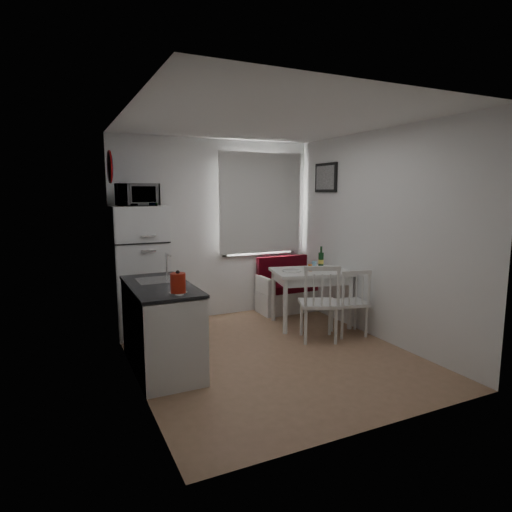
{
  "coord_description": "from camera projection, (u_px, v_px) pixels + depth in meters",
  "views": [
    {
      "loc": [
        -2.16,
        -4.17,
        1.84
      ],
      "look_at": [
        0.06,
        0.5,
        1.07
      ],
      "focal_mm": 30.0,
      "sensor_mm": 36.0,
      "label": 1
    }
  ],
  "objects": [
    {
      "name": "wall_sign",
      "position": [
        111.0,
        167.0,
        5.26
      ],
      "size": [
        0.03,
        0.4,
        0.4
      ],
      "primitive_type": "cylinder",
      "rotation": [
        0.0,
        1.57,
        0.0
      ],
      "color": "#1B41A6",
      "rests_on": "wall_left"
    },
    {
      "name": "window",
      "position": [
        259.0,
        206.0,
        6.5
      ],
      "size": [
        1.22,
        0.06,
        1.47
      ],
      "primitive_type": "cube",
      "color": "white",
      "rests_on": "wall_back"
    },
    {
      "name": "wall_left",
      "position": [
        131.0,
        249.0,
        4.08
      ],
      "size": [
        0.02,
        3.5,
        2.6
      ],
      "primitive_type": "cube",
      "color": "white",
      "rests_on": "floor"
    },
    {
      "name": "fridge",
      "position": [
        140.0,
        271.0,
        5.54
      ],
      "size": [
        0.67,
        0.67,
        1.67
      ],
      "primitive_type": "cube",
      "color": "white",
      "rests_on": "floor"
    },
    {
      "name": "picture_frame",
      "position": [
        326.0,
        178.0,
        6.22
      ],
      "size": [
        0.04,
        0.52,
        0.42
      ],
      "primitive_type": "cube",
      "color": "black",
      "rests_on": "wall_right"
    },
    {
      "name": "kitchen_counter",
      "position": [
        161.0,
        326.0,
        4.47
      ],
      "size": [
        0.62,
        1.32,
        1.16
      ],
      "color": "white",
      "rests_on": "floor"
    },
    {
      "name": "curtain",
      "position": [
        261.0,
        203.0,
        6.43
      ],
      "size": [
        1.35,
        0.02,
        1.5
      ],
      "primitive_type": "cube",
      "color": "white",
      "rests_on": "wall_back"
    },
    {
      "name": "floor",
      "position": [
        270.0,
        354.0,
        4.91
      ],
      "size": [
        3.0,
        3.5,
        0.02
      ],
      "primitive_type": "cube",
      "color": "#997251",
      "rests_on": "ground"
    },
    {
      "name": "microwave",
      "position": [
        137.0,
        195.0,
        5.35
      ],
      "size": [
        0.5,
        0.34,
        0.28
      ],
      "primitive_type": "imported",
      "color": "white",
      "rests_on": "fridge"
    },
    {
      "name": "dining_table",
      "position": [
        311.0,
        276.0,
        5.91
      ],
      "size": [
        1.17,
        0.94,
        0.78
      ],
      "rotation": [
        0.0,
        0.0,
        -0.23
      ],
      "color": "white",
      "rests_on": "floor"
    },
    {
      "name": "kettle",
      "position": [
        178.0,
        283.0,
        3.93
      ],
      "size": [
        0.17,
        0.17,
        0.22
      ],
      "primitive_type": "cylinder",
      "color": "#A91D0D",
      "rests_on": "kitchen_counter"
    },
    {
      "name": "plate",
      "position": [
        292.0,
        271.0,
        5.78
      ],
      "size": [
        0.26,
        0.26,
        0.02
      ],
      "primitive_type": "cylinder",
      "color": "white",
      "rests_on": "dining_table"
    },
    {
      "name": "ceiling",
      "position": [
        271.0,
        120.0,
        4.53
      ],
      "size": [
        3.0,
        3.5,
        0.02
      ],
      "primitive_type": "cube",
      "color": "white",
      "rests_on": "wall_back"
    },
    {
      "name": "chair_left",
      "position": [
        323.0,
        295.0,
        5.22
      ],
      "size": [
        0.59,
        0.59,
        0.52
      ],
      "rotation": [
        0.0,
        0.0,
        -0.4
      ],
      "color": "white",
      "rests_on": "floor"
    },
    {
      "name": "chair_right",
      "position": [
        354.0,
        295.0,
        5.44
      ],
      "size": [
        0.49,
        0.47,
        0.47
      ],
      "rotation": [
        0.0,
        0.0,
        -0.21
      ],
      "color": "white",
      "rests_on": "floor"
    },
    {
      "name": "wall_right",
      "position": [
        376.0,
        236.0,
        5.36
      ],
      "size": [
        0.02,
        3.5,
        2.6
      ],
      "primitive_type": "cube",
      "color": "white",
      "rests_on": "floor"
    },
    {
      "name": "drinking_glass_blue",
      "position": [
        314.0,
        265.0,
        5.96
      ],
      "size": [
        0.07,
        0.07,
        0.11
      ],
      "primitive_type": "cylinder",
      "color": "#85C4E3",
      "rests_on": "dining_table"
    },
    {
      "name": "wine_bottle",
      "position": [
        321.0,
        257.0,
        6.06
      ],
      "size": [
        0.08,
        0.08,
        0.31
      ],
      "primitive_type": null,
      "color": "#123918",
      "rests_on": "dining_table"
    },
    {
      "name": "wall_front",
      "position": [
        379.0,
        266.0,
        3.16
      ],
      "size": [
        3.0,
        0.02,
        2.6
      ],
      "primitive_type": "cube",
      "color": "white",
      "rests_on": "floor"
    },
    {
      "name": "bench",
      "position": [
        294.0,
        292.0,
        6.73
      ],
      "size": [
        1.18,
        0.45,
        0.85
      ],
      "color": "white",
      "rests_on": "floor"
    },
    {
      "name": "drinking_glass_orange",
      "position": [
        310.0,
        268.0,
        5.82
      ],
      "size": [
        0.06,
        0.06,
        0.09
      ],
      "primitive_type": "cylinder",
      "color": "orange",
      "rests_on": "dining_table"
    },
    {
      "name": "wall_back",
      "position": [
        216.0,
        229.0,
        6.28
      ],
      "size": [
        3.0,
        0.02,
        2.6
      ],
      "primitive_type": "cube",
      "color": "white",
      "rests_on": "floor"
    }
  ]
}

